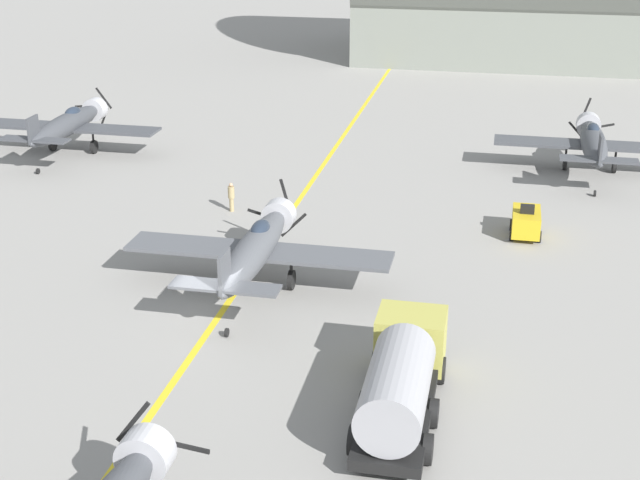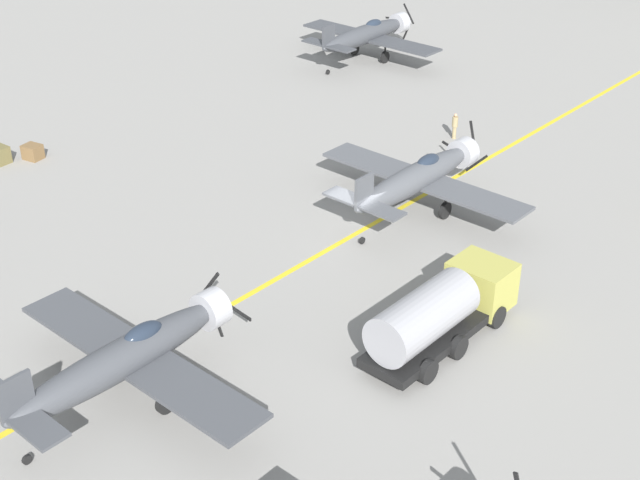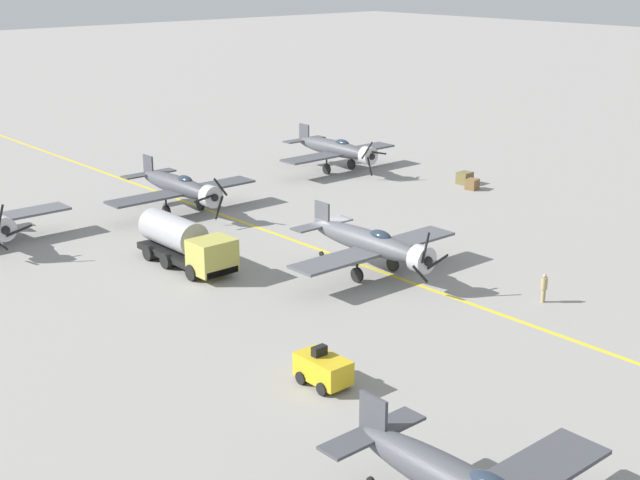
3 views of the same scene
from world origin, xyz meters
name	(u,v)px [view 1 (image 1 of 3)]	position (x,y,z in m)	size (l,w,h in m)	color
ground_plane	(209,331)	(0.00, 0.00, 0.00)	(400.00, 400.00, 0.00)	gray
taxiway_stripe	(209,330)	(0.00, 0.00, 0.00)	(0.30, 160.00, 0.01)	yellow
airplane_far_left	(68,124)	(-17.08, 22.24, 2.01)	(12.00, 9.98, 3.65)	#414449
airplane_far_right	(593,142)	(16.68, 25.00, 2.01)	(12.00, 9.98, 3.75)	#44464B
airplane_mid_center	(256,248)	(0.87, 4.22, 2.01)	(12.00, 9.98, 3.76)	#53565B
fuel_tanker	(401,377)	(8.40, -4.53, 1.51)	(2.68, 8.00, 2.98)	black
tow_tractor	(526,222)	(12.68, 13.26, 0.79)	(1.57, 2.60, 1.79)	gold
ground_crew_walking	(231,196)	(-3.24, 13.72, 0.90)	(0.36, 0.36, 1.65)	tan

